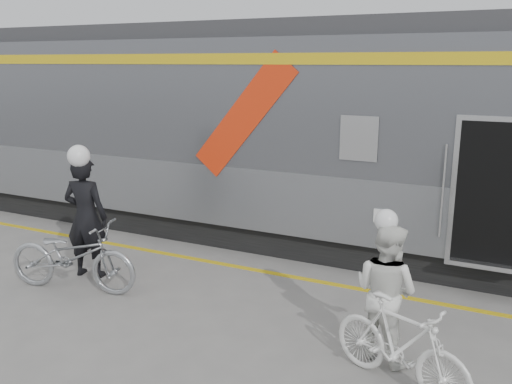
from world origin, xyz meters
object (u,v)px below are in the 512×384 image
Objects in this scene: bicycle_left at (72,256)px; man at (86,217)px; bicycle_right at (401,345)px; woman at (386,291)px.

man is at bearing 8.05° from bicycle_left.
man is 5.30m from bicycle_right.
woman is 0.99× the size of bicycle_right.
bicycle_left is (0.20, -0.55, -0.44)m from man.
bicycle_left is at bearing 107.49° from bicycle_right.
man reaches higher than bicycle_left.
bicycle_right is (4.99, -0.41, -0.05)m from bicycle_left.
bicycle_left is 1.26× the size of woman.
man is at bearing 17.39° from woman.
bicycle_left is 1.25× the size of bicycle_right.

